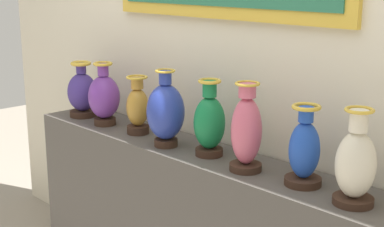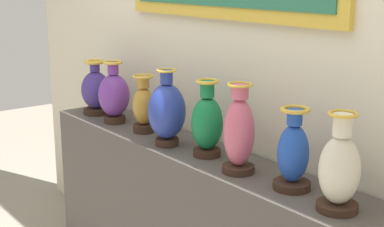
{
  "view_description": "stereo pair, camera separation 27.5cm",
  "coord_description": "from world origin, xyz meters",
  "px_view_note": "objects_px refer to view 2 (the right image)",
  "views": [
    {
      "loc": [
        1.93,
        -1.84,
        1.75
      ],
      "look_at": [
        0.0,
        0.0,
        1.08
      ],
      "focal_mm": 53.23,
      "sensor_mm": 36.0,
      "label": 1
    },
    {
      "loc": [
        2.11,
        -1.63,
        1.75
      ],
      "look_at": [
        0.0,
        0.0,
        1.08
      ],
      "focal_mm": 53.23,
      "sensor_mm": 36.0,
      "label": 2
    }
  ],
  "objects_px": {
    "vase_sapphire": "(293,154)",
    "vase_ochre": "(144,107)",
    "vase_indigo": "(96,91)",
    "vase_emerald": "(207,123)",
    "vase_rose": "(239,133)",
    "vase_cobalt": "(167,111)",
    "vase_ivory": "(339,170)",
    "vase_violet": "(114,95)"
  },
  "relations": [
    {
      "from": "vase_sapphire",
      "to": "vase_ochre",
      "type": "bearing_deg",
      "value": -179.39
    },
    {
      "from": "vase_indigo",
      "to": "vase_emerald",
      "type": "height_order",
      "value": "vase_emerald"
    },
    {
      "from": "vase_rose",
      "to": "vase_ochre",
      "type": "bearing_deg",
      "value": 178.05
    },
    {
      "from": "vase_ochre",
      "to": "vase_emerald",
      "type": "distance_m",
      "value": 0.53
    },
    {
      "from": "vase_indigo",
      "to": "vase_ochre",
      "type": "xyz_separation_m",
      "value": [
        0.53,
        0.01,
        -0.0
      ]
    },
    {
      "from": "vase_ochre",
      "to": "vase_cobalt",
      "type": "relative_size",
      "value": 0.81
    },
    {
      "from": "vase_sapphire",
      "to": "vase_ivory",
      "type": "relative_size",
      "value": 0.91
    },
    {
      "from": "vase_emerald",
      "to": "vase_rose",
      "type": "height_order",
      "value": "vase_rose"
    },
    {
      "from": "vase_cobalt",
      "to": "vase_rose",
      "type": "relative_size",
      "value": 0.98
    },
    {
      "from": "vase_ochre",
      "to": "vase_emerald",
      "type": "xyz_separation_m",
      "value": [
        0.53,
        0.01,
        0.02
      ]
    },
    {
      "from": "vase_cobalt",
      "to": "vase_ochre",
      "type": "bearing_deg",
      "value": 171.37
    },
    {
      "from": "vase_cobalt",
      "to": "vase_rose",
      "type": "height_order",
      "value": "vase_rose"
    },
    {
      "from": "vase_cobalt",
      "to": "vase_emerald",
      "type": "bearing_deg",
      "value": 11.55
    },
    {
      "from": "vase_ochre",
      "to": "vase_sapphire",
      "type": "relative_size",
      "value": 0.93
    },
    {
      "from": "vase_emerald",
      "to": "vase_sapphire",
      "type": "distance_m",
      "value": 0.54
    },
    {
      "from": "vase_rose",
      "to": "vase_indigo",
      "type": "bearing_deg",
      "value": 179.06
    },
    {
      "from": "vase_cobalt",
      "to": "vase_rose",
      "type": "bearing_deg",
      "value": 1.69
    },
    {
      "from": "vase_ochre",
      "to": "vase_sapphire",
      "type": "bearing_deg",
      "value": 0.61
    },
    {
      "from": "vase_violet",
      "to": "vase_indigo",
      "type": "bearing_deg",
      "value": 175.62
    },
    {
      "from": "vase_indigo",
      "to": "vase_cobalt",
      "type": "bearing_deg",
      "value": -2.61
    },
    {
      "from": "vase_violet",
      "to": "vase_ochre",
      "type": "bearing_deg",
      "value": 5.22
    },
    {
      "from": "vase_cobalt",
      "to": "vase_emerald",
      "type": "xyz_separation_m",
      "value": [
        0.25,
        0.05,
        -0.01
      ]
    },
    {
      "from": "vase_ivory",
      "to": "vase_emerald",
      "type": "bearing_deg",
      "value": 178.05
    },
    {
      "from": "vase_sapphire",
      "to": "vase_ivory",
      "type": "height_order",
      "value": "vase_ivory"
    },
    {
      "from": "vase_violet",
      "to": "vase_ochre",
      "type": "xyz_separation_m",
      "value": [
        0.27,
        0.02,
        -0.02
      ]
    },
    {
      "from": "vase_indigo",
      "to": "vase_ochre",
      "type": "height_order",
      "value": "vase_indigo"
    },
    {
      "from": "vase_cobalt",
      "to": "vase_violet",
      "type": "bearing_deg",
      "value": 178.21
    },
    {
      "from": "vase_violet",
      "to": "vase_ochre",
      "type": "height_order",
      "value": "vase_violet"
    },
    {
      "from": "vase_violet",
      "to": "vase_sapphire",
      "type": "distance_m",
      "value": 1.34
    },
    {
      "from": "vase_emerald",
      "to": "vase_violet",
      "type": "bearing_deg",
      "value": -177.53
    },
    {
      "from": "vase_indigo",
      "to": "vase_rose",
      "type": "height_order",
      "value": "vase_rose"
    },
    {
      "from": "vase_ochre",
      "to": "vase_emerald",
      "type": "relative_size",
      "value": 0.86
    },
    {
      "from": "vase_sapphire",
      "to": "vase_cobalt",
      "type": "bearing_deg",
      "value": -176.14
    },
    {
      "from": "vase_ivory",
      "to": "vase_ochre",
      "type": "bearing_deg",
      "value": 179.26
    },
    {
      "from": "vase_emerald",
      "to": "vase_rose",
      "type": "bearing_deg",
      "value": -8.0
    },
    {
      "from": "vase_cobalt",
      "to": "vase_emerald",
      "type": "distance_m",
      "value": 0.26
    },
    {
      "from": "vase_violet",
      "to": "vase_emerald",
      "type": "relative_size",
      "value": 0.98
    },
    {
      "from": "vase_ochre",
      "to": "vase_ivory",
      "type": "bearing_deg",
      "value": -0.74
    },
    {
      "from": "vase_indigo",
      "to": "vase_violet",
      "type": "height_order",
      "value": "vase_violet"
    },
    {
      "from": "vase_violet",
      "to": "vase_rose",
      "type": "height_order",
      "value": "vase_rose"
    },
    {
      "from": "vase_emerald",
      "to": "vase_ivory",
      "type": "relative_size",
      "value": 0.99
    },
    {
      "from": "vase_emerald",
      "to": "vase_ivory",
      "type": "height_order",
      "value": "vase_ivory"
    }
  ]
}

